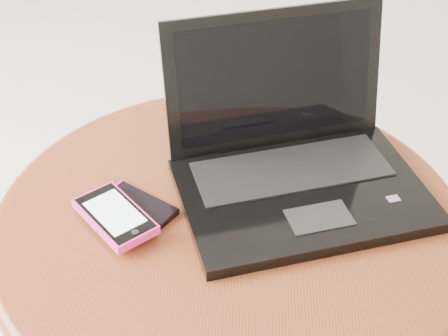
{
  "coord_description": "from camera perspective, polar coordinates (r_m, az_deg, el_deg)",
  "views": [
    {
      "loc": [
        0.01,
        -0.79,
        1.15
      ],
      "look_at": [
        -0.03,
        -0.07,
        0.59
      ],
      "focal_mm": 53.48,
      "sensor_mm": 36.0,
      "label": 1
    }
  ],
  "objects": [
    {
      "name": "laptop",
      "position": [
        0.97,
        6.02,
        0.72
      ],
      "size": [
        0.41,
        0.37,
        0.22
      ],
      "color": "black",
      "rests_on": "table"
    },
    {
      "name": "phone_black",
      "position": [
        0.94,
        -7.62,
        -3.32
      ],
      "size": [
        0.13,
        0.11,
        0.01
      ],
      "color": "black",
      "rests_on": "table"
    },
    {
      "name": "phone_pink",
      "position": [
        0.91,
        -9.3,
        -4.07
      ],
      "size": [
        0.13,
        0.13,
        0.01
      ],
      "color": "#FC2EA7",
      "rests_on": "phone_black"
    },
    {
      "name": "table",
      "position": [
        1.01,
        0.43,
        -8.57
      ],
      "size": [
        0.67,
        0.67,
        0.53
      ],
      "color": "#522B19",
      "rests_on": "ground"
    }
  ]
}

